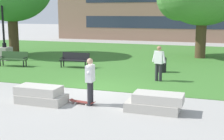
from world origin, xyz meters
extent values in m
plane|color=#A3A09B|center=(0.00, 0.00, 0.00)|extent=(140.00, 140.00, 0.00)
cube|color=#3D752D|center=(0.00, 10.00, 0.01)|extent=(40.00, 20.00, 0.02)
cube|color=#B2ADA3|center=(-1.16, -2.47, 0.16)|extent=(1.80, 0.90, 0.32)
cube|color=#BBB6AB|center=(-1.27, -2.47, 0.48)|extent=(1.66, 0.83, 0.32)
cube|color=#B2ADA3|center=(2.91, -2.12, 0.16)|extent=(1.80, 0.90, 0.32)
cube|color=#BBB6AB|center=(3.10, -2.12, 0.48)|extent=(1.66, 0.83, 0.32)
cylinder|color=#28282D|center=(0.64, -2.20, 0.43)|extent=(0.15, 0.15, 0.86)
cylinder|color=#28282D|center=(0.63, -2.00, 0.43)|extent=(0.15, 0.15, 0.86)
cube|color=white|center=(0.63, -2.10, 1.16)|extent=(0.25, 0.41, 0.60)
cylinder|color=white|center=(0.64, -2.12, 1.32)|extent=(0.12, 0.53, 0.36)
cylinder|color=white|center=(0.62, -2.08, 1.32)|extent=(0.12, 0.53, 0.36)
sphere|color=tan|center=(0.63, -2.10, 1.60)|extent=(0.22, 0.22, 0.22)
cube|color=maroon|center=(0.31, -2.12, 0.09)|extent=(0.82, 0.29, 0.02)
cube|color=maroon|center=(-0.14, -2.06, 0.11)|extent=(0.14, 0.21, 0.06)
cube|color=maroon|center=(0.76, -2.17, 0.11)|extent=(0.14, 0.21, 0.06)
cylinder|color=silver|center=(0.08, -2.20, 0.03)|extent=(0.06, 0.04, 0.06)
cylinder|color=silver|center=(0.11, -1.98, 0.03)|extent=(0.06, 0.04, 0.06)
cylinder|color=silver|center=(0.52, -2.25, 0.03)|extent=(0.06, 0.04, 0.06)
cylinder|color=silver|center=(0.54, -2.03, 0.03)|extent=(0.06, 0.04, 0.06)
cube|color=black|center=(-3.24, 4.67, 0.46)|extent=(1.80, 0.45, 0.05)
cube|color=black|center=(-3.24, 4.92, 0.69)|extent=(1.80, 0.14, 0.46)
cube|color=black|center=(-4.08, 4.68, 0.58)|extent=(0.06, 0.40, 0.04)
cube|color=black|center=(-2.40, 4.67, 0.58)|extent=(0.06, 0.40, 0.04)
cylinder|color=black|center=(-4.05, 4.52, 0.23)|extent=(0.07, 0.07, 0.41)
cylinder|color=black|center=(-2.45, 4.51, 0.23)|extent=(0.07, 0.07, 0.41)
cylinder|color=black|center=(-4.04, 4.84, 0.23)|extent=(0.07, 0.07, 0.41)
cylinder|color=black|center=(-2.44, 4.83, 0.23)|extent=(0.07, 0.07, 0.41)
cube|color=#284723|center=(-7.04, 3.90, 0.46)|extent=(1.83, 0.60, 0.05)
cube|color=#284723|center=(-7.06, 4.15, 0.69)|extent=(1.80, 0.29, 0.46)
cube|color=black|center=(-7.88, 3.82, 0.58)|extent=(0.10, 0.40, 0.04)
cube|color=black|center=(-6.20, 3.97, 0.58)|extent=(0.10, 0.40, 0.04)
cylinder|color=black|center=(-7.82, 3.66, 0.23)|extent=(0.07, 0.07, 0.41)
cylinder|color=black|center=(-6.23, 3.81, 0.23)|extent=(0.07, 0.07, 0.41)
cylinder|color=black|center=(-7.85, 3.98, 0.23)|extent=(0.07, 0.07, 0.41)
cylinder|color=black|center=(-6.26, 4.13, 0.23)|extent=(0.07, 0.07, 0.41)
cube|color=gray|center=(-9.20, 5.95, 0.47)|extent=(0.80, 0.80, 0.90)
cylinder|color=black|center=(-9.20, 5.95, 1.07)|extent=(0.28, 0.28, 0.30)
cylinder|color=black|center=(-9.20, 5.95, 2.75)|extent=(0.14, 0.14, 3.66)
cylinder|color=#4C3823|center=(3.71, 11.50, 1.67)|extent=(0.75, 0.75, 3.29)
cylinder|color=#42301E|center=(-10.10, 8.29, 1.79)|extent=(0.75, 0.75, 3.53)
cylinder|color=black|center=(2.02, 4.96, 0.42)|extent=(0.48, 0.48, 0.80)
cone|color=black|center=(2.02, 4.96, 0.90)|extent=(0.49, 0.49, 0.16)
cylinder|color=#28282D|center=(2.15, 2.63, 0.45)|extent=(0.15, 0.15, 0.86)
cylinder|color=#28282D|center=(2.35, 2.58, 0.45)|extent=(0.15, 0.15, 0.86)
cube|color=white|center=(2.25, 2.61, 1.18)|extent=(0.45, 0.33, 0.60)
cylinder|color=white|center=(2.00, 2.73, 1.21)|extent=(0.23, 0.15, 0.56)
cylinder|color=white|center=(2.50, 2.49, 1.21)|extent=(0.23, 0.15, 0.56)
sphere|color=#9E7051|center=(2.25, 2.61, 1.62)|extent=(0.22, 0.22, 0.22)
cube|color=#232D3D|center=(0.98, 23.98, 2.20)|extent=(23.46, 0.03, 1.40)
camera|label=1|loc=(4.86, -12.17, 3.29)|focal=50.00mm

